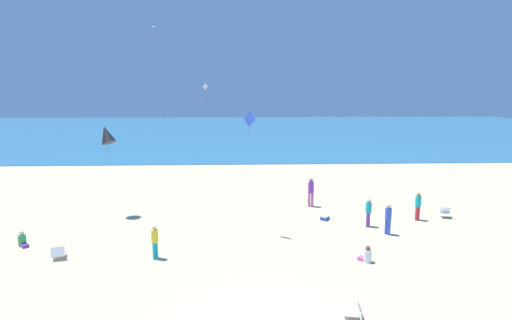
{
  "coord_description": "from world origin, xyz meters",
  "views": [
    {
      "loc": [
        -0.72,
        -11.72,
        7.34
      ],
      "look_at": [
        0.0,
        7.3,
        4.0
      ],
      "focal_mm": 29.75,
      "sensor_mm": 36.0,
      "label": 1
    }
  ],
  "objects_px": {
    "person_2": "(311,190)",
    "person_8": "(155,240)",
    "beach_chair_far_right": "(446,213)",
    "kite_blue": "(250,120)",
    "beach_chair_near_camera": "(355,310)",
    "kite_white": "(205,88)",
    "person_4": "(23,241)",
    "cooler_box": "(325,218)",
    "beach_chair_mid_beach": "(58,253)",
    "person_5": "(388,217)",
    "person_7": "(367,256)",
    "kite_black": "(106,135)",
    "person_0": "(418,204)",
    "person_3": "(368,211)",
    "kite_teal": "(154,26)"
  },
  "relations": [
    {
      "from": "cooler_box",
      "to": "beach_chair_far_right",
      "type": "bearing_deg",
      "value": 1.66
    },
    {
      "from": "person_8",
      "to": "person_2",
      "type": "bearing_deg",
      "value": 67.19
    },
    {
      "from": "beach_chair_far_right",
      "to": "person_0",
      "type": "xyz_separation_m",
      "value": [
        -1.82,
        -0.46,
        0.64
      ]
    },
    {
      "from": "beach_chair_mid_beach",
      "to": "person_8",
      "type": "xyz_separation_m",
      "value": [
        4.15,
        -0.1,
        0.58
      ]
    },
    {
      "from": "person_0",
      "to": "person_7",
      "type": "distance_m",
      "value": 7.1
    },
    {
      "from": "beach_chair_mid_beach",
      "to": "person_5",
      "type": "bearing_deg",
      "value": -97.83
    },
    {
      "from": "person_4",
      "to": "kite_white",
      "type": "height_order",
      "value": "kite_white"
    },
    {
      "from": "beach_chair_far_right",
      "to": "kite_teal",
      "type": "xyz_separation_m",
      "value": [
        -20.11,
        21.7,
        12.9
      ]
    },
    {
      "from": "person_0",
      "to": "person_4",
      "type": "height_order",
      "value": "person_0"
    },
    {
      "from": "cooler_box",
      "to": "person_0",
      "type": "distance_m",
      "value": 5.16
    },
    {
      "from": "person_8",
      "to": "kite_white",
      "type": "distance_m",
      "value": 24.0
    },
    {
      "from": "kite_blue",
      "to": "cooler_box",
      "type": "bearing_deg",
      "value": 25.75
    },
    {
      "from": "beach_chair_near_camera",
      "to": "kite_blue",
      "type": "height_order",
      "value": "kite_blue"
    },
    {
      "from": "person_2",
      "to": "beach_chair_near_camera",
      "type": "bearing_deg",
      "value": -178.26
    },
    {
      "from": "person_2",
      "to": "person_8",
      "type": "relative_size",
      "value": 1.19
    },
    {
      "from": "person_2",
      "to": "person_3",
      "type": "distance_m",
      "value": 4.57
    },
    {
      "from": "person_3",
      "to": "kite_blue",
      "type": "bearing_deg",
      "value": 45.98
    },
    {
      "from": "person_7",
      "to": "kite_blue",
      "type": "distance_m",
      "value": 8.18
    },
    {
      "from": "cooler_box",
      "to": "kite_blue",
      "type": "distance_m",
      "value": 7.3
    },
    {
      "from": "beach_chair_near_camera",
      "to": "kite_teal",
      "type": "height_order",
      "value": "kite_teal"
    },
    {
      "from": "person_7",
      "to": "kite_black",
      "type": "relative_size",
      "value": 0.43
    },
    {
      "from": "beach_chair_far_right",
      "to": "person_3",
      "type": "relative_size",
      "value": 0.49
    },
    {
      "from": "person_5",
      "to": "kite_black",
      "type": "relative_size",
      "value": 0.94
    },
    {
      "from": "cooler_box",
      "to": "beach_chair_mid_beach",
      "type": "bearing_deg",
      "value": -158.4
    },
    {
      "from": "person_7",
      "to": "kite_black",
      "type": "bearing_deg",
      "value": 17.25
    },
    {
      "from": "kite_black",
      "to": "cooler_box",
      "type": "bearing_deg",
      "value": -6.63
    },
    {
      "from": "beach_chair_far_right",
      "to": "kite_blue",
      "type": "relative_size",
      "value": 0.63
    },
    {
      "from": "beach_chair_far_right",
      "to": "kite_white",
      "type": "bearing_deg",
      "value": -126.36
    },
    {
      "from": "beach_chair_mid_beach",
      "to": "cooler_box",
      "type": "bearing_deg",
      "value": -85.54
    },
    {
      "from": "beach_chair_near_camera",
      "to": "kite_white",
      "type": "distance_m",
      "value": 29.78
    },
    {
      "from": "person_0",
      "to": "kite_black",
      "type": "xyz_separation_m",
      "value": [
        -17.23,
        1.67,
        3.75
      ]
    },
    {
      "from": "person_3",
      "to": "kite_white",
      "type": "distance_m",
      "value": 22.66
    },
    {
      "from": "cooler_box",
      "to": "kite_white",
      "type": "relative_size",
      "value": 0.41
    },
    {
      "from": "person_4",
      "to": "person_8",
      "type": "relative_size",
      "value": 0.49
    },
    {
      "from": "kite_teal",
      "to": "person_0",
      "type": "bearing_deg",
      "value": -50.47
    },
    {
      "from": "kite_blue",
      "to": "beach_chair_near_camera",
      "type": "bearing_deg",
      "value": -68.4
    },
    {
      "from": "person_2",
      "to": "person_5",
      "type": "height_order",
      "value": "person_2"
    },
    {
      "from": "kite_teal",
      "to": "kite_black",
      "type": "xyz_separation_m",
      "value": [
        1.05,
        -20.49,
        -8.51
      ]
    },
    {
      "from": "beach_chair_mid_beach",
      "to": "person_8",
      "type": "distance_m",
      "value": 4.19
    },
    {
      "from": "person_2",
      "to": "person_0",
      "type": "bearing_deg",
      "value": -113.16
    },
    {
      "from": "beach_chair_mid_beach",
      "to": "kite_black",
      "type": "distance_m",
      "value": 7.73
    },
    {
      "from": "cooler_box",
      "to": "person_0",
      "type": "height_order",
      "value": "person_0"
    },
    {
      "from": "person_3",
      "to": "person_5",
      "type": "xyz_separation_m",
      "value": [
        0.62,
        -1.21,
        0.02
      ]
    },
    {
      "from": "person_2",
      "to": "kite_white",
      "type": "xyz_separation_m",
      "value": [
        -7.56,
        15.47,
        6.14
      ]
    },
    {
      "from": "kite_blue",
      "to": "kite_white",
      "type": "bearing_deg",
      "value": 100.45
    },
    {
      "from": "person_2",
      "to": "person_3",
      "type": "xyz_separation_m",
      "value": [
        2.4,
        -3.89,
        -0.14
      ]
    },
    {
      "from": "person_0",
      "to": "person_8",
      "type": "relative_size",
      "value": 1.05
    },
    {
      "from": "cooler_box",
      "to": "person_5",
      "type": "relative_size",
      "value": 0.41
    },
    {
      "from": "person_5",
      "to": "kite_white",
      "type": "xyz_separation_m",
      "value": [
        -10.58,
        20.57,
        6.26
      ]
    },
    {
      "from": "person_2",
      "to": "kite_teal",
      "type": "distance_m",
      "value": 26.14
    }
  ]
}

